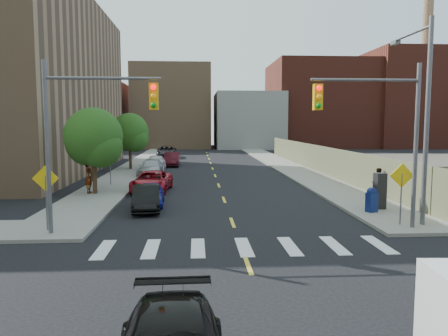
{
  "coord_description": "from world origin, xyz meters",
  "views": [
    {
      "loc": [
        -1.65,
        -11.6,
        4.55
      ],
      "look_at": [
        -0.06,
        13.09,
        2.0
      ],
      "focal_mm": 35.0,
      "sensor_mm": 36.0,
      "label": 1
    }
  ],
  "objects": [
    {
      "name": "fence_north",
      "position": [
        9.6,
        28.0,
        1.25
      ],
      "size": [
        0.12,
        44.0,
        2.5
      ],
      "primitive_type": "cube",
      "color": "#676748",
      "rests_on": "ground"
    },
    {
      "name": "warn_sign_nw",
      "position": [
        -7.8,
        6.5,
        1.99
      ],
      "size": [
        1.06,
        0.06,
        2.83
      ],
      "color": "#59595E",
      "rests_on": "ground"
    },
    {
      "name": "parked_car_blue",
      "position": [
        -4.2,
        12.54,
        0.63
      ],
      "size": [
        1.65,
        3.74,
        1.25
      ],
      "primitive_type": "imported",
      "rotation": [
        0.0,
        0.0,
        0.05
      ],
      "color": "#1B2499",
      "rests_on": "ground"
    },
    {
      "name": "sidewalk_ne",
      "position": [
        7.75,
        41.5,
        0.07
      ],
      "size": [
        3.5,
        73.0,
        0.15
      ],
      "primitive_type": "cube",
      "color": "gray",
      "rests_on": "ground"
    },
    {
      "name": "payphone",
      "position": [
        7.78,
        10.02,
        1.07
      ],
      "size": [
        0.62,
        0.53,
        1.85
      ],
      "primitive_type": "cube",
      "rotation": [
        0.0,
        0.0,
        0.17
      ],
      "color": "black",
      "rests_on": "sidewalk_ne"
    },
    {
      "name": "parked_car_grey",
      "position": [
        -5.5,
        46.14,
        0.79
      ],
      "size": [
        2.92,
        5.82,
        1.58
      ],
      "primitive_type": "imported",
      "rotation": [
        0.0,
        0.0,
        0.05
      ],
      "color": "black",
      "rests_on": "ground"
    },
    {
      "name": "bg_bldg_center",
      "position": [
        8.0,
        70.0,
        5.0
      ],
      "size": [
        12.0,
        16.0,
        10.0
      ],
      "primitive_type": "cube",
      "color": "gray",
      "rests_on": "ground"
    },
    {
      "name": "ground",
      "position": [
        0.0,
        0.0,
        0.0
      ],
      "size": [
        160.0,
        160.0,
        0.0
      ],
      "primitive_type": "plane",
      "color": "black",
      "rests_on": "ground"
    },
    {
      "name": "smokestack",
      "position": [
        42.0,
        70.0,
        14.0
      ],
      "size": [
        1.8,
        1.8,
        28.0
      ],
      "primitive_type": "cylinder",
      "color": "#8C6B4C",
      "rests_on": "ground"
    },
    {
      "name": "warn_sign_midwest",
      "position": [
        -7.8,
        20.0,
        1.99
      ],
      "size": [
        1.06,
        0.06,
        2.83
      ],
      "color": "#59595E",
      "rests_on": "ground"
    },
    {
      "name": "bg_bldg_west",
      "position": [
        -22.0,
        70.0,
        6.0
      ],
      "size": [
        14.0,
        18.0,
        12.0
      ],
      "primitive_type": "cube",
      "color": "#592319",
      "rests_on": "ground"
    },
    {
      "name": "parked_car_white",
      "position": [
        -5.5,
        30.21,
        0.77
      ],
      "size": [
        1.93,
        4.57,
        1.54
      ],
      "primitive_type": "imported",
      "rotation": [
        0.0,
        0.0,
        0.02
      ],
      "color": "silver",
      "rests_on": "ground"
    },
    {
      "name": "sidewalk_nw",
      "position": [
        -7.75,
        41.5,
        0.07
      ],
      "size": [
        3.5,
        73.0,
        0.15
      ],
      "primitive_type": "cube",
      "color": "gray",
      "rests_on": "ground"
    },
    {
      "name": "bg_bldg_fareast",
      "position": [
        38.0,
        70.0,
        9.0
      ],
      "size": [
        14.0,
        16.0,
        18.0
      ],
      "primitive_type": "cube",
      "color": "#592319",
      "rests_on": "ground"
    },
    {
      "name": "tree_west_far",
      "position": [
        -8.0,
        31.05,
        3.48
      ],
      "size": [
        3.66,
        3.64,
        5.52
      ],
      "color": "#332114",
      "rests_on": "ground"
    },
    {
      "name": "signal_ne",
      "position": [
        5.98,
        6.0,
        4.53
      ],
      "size": [
        4.59,
        0.3,
        7.0
      ],
      "color": "#59595E",
      "rests_on": "ground"
    },
    {
      "name": "pedestrian_west",
      "position": [
        -8.37,
        16.08,
        1.14
      ],
      "size": [
        0.48,
        0.72,
        1.98
      ],
      "primitive_type": "imported",
      "rotation": [
        0.0,
        0.0,
        1.57
      ],
      "color": "gray",
      "rests_on": "sidewalk_nw"
    },
    {
      "name": "warn_sign_ne",
      "position": [
        7.2,
        6.5,
        1.99
      ],
      "size": [
        1.06,
        0.06,
        2.83
      ],
      "color": "#59595E",
      "rests_on": "ground"
    },
    {
      "name": "mailbox",
      "position": [
        7.05,
        9.25,
        0.75
      ],
      "size": [
        0.61,
        0.54,
        1.23
      ],
      "rotation": [
        0.0,
        0.0,
        0.36
      ],
      "color": "navy",
      "rests_on": "sidewalk_ne"
    },
    {
      "name": "tree_west_near",
      "position": [
        -8.0,
        16.05,
        3.48
      ],
      "size": [
        3.66,
        3.64,
        5.52
      ],
      "color": "#332114",
      "rests_on": "ground"
    },
    {
      "name": "signal_nw",
      "position": [
        -5.98,
        6.0,
        4.53
      ],
      "size": [
        4.59,
        0.3,
        7.0
      ],
      "color": "#59595E",
      "rests_on": "ground"
    },
    {
      "name": "parked_car_silver",
      "position": [
        -5.5,
        26.01,
        0.69
      ],
      "size": [
        2.22,
        4.88,
        1.39
      ],
      "primitive_type": "imported",
      "rotation": [
        0.0,
        0.0,
        -0.06
      ],
      "color": "#A5A8AD",
      "rests_on": "ground"
    },
    {
      "name": "bg_bldg_midwest",
      "position": [
        -6.0,
        72.0,
        7.5
      ],
      "size": [
        14.0,
        16.0,
        15.0
      ],
      "primitive_type": "cube",
      "color": "#8C6B4C",
      "rests_on": "ground"
    },
    {
      "name": "parked_car_maroon",
      "position": [
        -4.2,
        34.93,
        0.74
      ],
      "size": [
        1.57,
        4.47,
        1.47
      ],
      "primitive_type": "imported",
      "rotation": [
        0.0,
        0.0,
        0.0
      ],
      "color": "#3A0B14",
      "rests_on": "ground"
    },
    {
      "name": "parked_car_black",
      "position": [
        -4.26,
        11.11,
        0.65
      ],
      "size": [
        1.75,
        4.08,
        1.31
      ],
      "primitive_type": "imported",
      "rotation": [
        0.0,
        0.0,
        0.09
      ],
      "color": "black",
      "rests_on": "ground"
    },
    {
      "name": "pedestrian_east",
      "position": [
        9.2,
        13.61,
        1.02
      ],
      "size": [
        0.85,
        0.67,
        1.73
      ],
      "primitive_type": "imported",
      "rotation": [
        0.0,
        0.0,
        3.16
      ],
      "color": "gray",
      "rests_on": "sidewalk_ne"
    },
    {
      "name": "bg_bldg_east",
      "position": [
        22.0,
        72.0,
        8.0
      ],
      "size": [
        18.0,
        18.0,
        16.0
      ],
      "primitive_type": "cube",
      "color": "#592319",
      "rests_on": "ground"
    },
    {
      "name": "streetlight_ne",
      "position": [
        8.2,
        6.9,
        5.22
      ],
      "size": [
        0.25,
        3.7,
        9.0
      ],
      "color": "#59595E",
      "rests_on": "ground"
    },
    {
      "name": "parked_car_red",
      "position": [
        -4.6,
        17.44,
        0.69
      ],
      "size": [
        2.66,
        5.11,
        1.37
      ],
      "primitive_type": "imported",
      "rotation": [
        0.0,
        0.0,
        -0.08
      ],
      "color": "#A7101F",
      "rests_on": "ground"
    }
  ]
}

